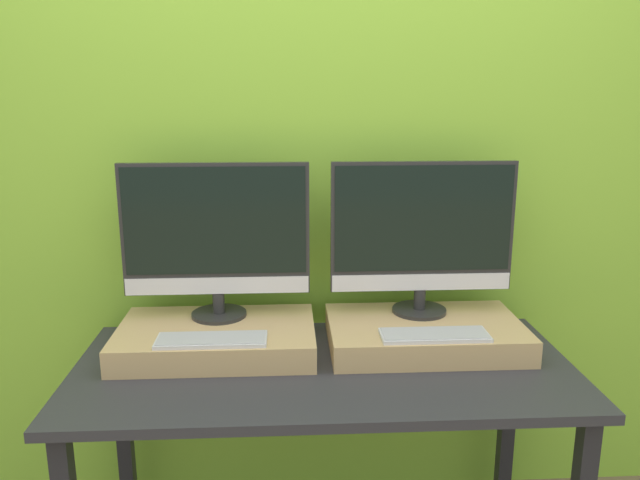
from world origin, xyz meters
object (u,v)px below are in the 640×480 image
object	(u,v)px
keyboard_left	(212,340)
keyboard_right	(434,335)
monitor_left	(216,235)
monitor_right	(422,232)

from	to	relation	value
keyboard_left	keyboard_right	distance (m)	0.68
keyboard_right	monitor_left	bearing A→B (deg)	161.89
monitor_right	keyboard_right	distance (m)	0.35
keyboard_right	monitor_right	bearing A→B (deg)	90.00
monitor_right	keyboard_left	bearing A→B (deg)	-161.89
keyboard_left	monitor_right	xyz separation A→B (m)	(0.68, 0.22, 0.27)
monitor_right	keyboard_right	bearing A→B (deg)	-90.00
keyboard_left	keyboard_right	size ratio (longest dim) A/B	1.00
monitor_left	monitor_right	distance (m)	0.68
monitor_left	monitor_right	size ratio (longest dim) A/B	1.00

